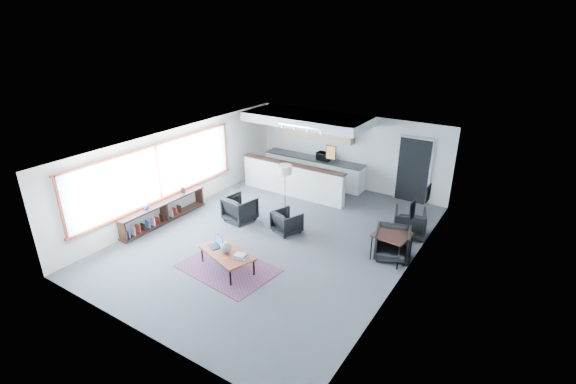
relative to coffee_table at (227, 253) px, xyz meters
The scene contains 21 objects.
room 2.11m from the coffee_table, 86.07° to the left, with size 7.02×9.02×2.62m.
window 3.63m from the coffee_table, 163.16° to the left, with size 0.10×5.95×1.66m.
console 3.28m from the coffee_table, 164.82° to the left, with size 0.35×3.00×0.80m.
kitchenette 5.80m from the coffee_table, 100.76° to the left, with size 4.20×1.96×2.60m.
doorway 6.81m from the coffee_table, 68.99° to the left, with size 1.10×0.12×2.15m.
track_light 4.64m from the coffee_table, 96.37° to the left, with size 1.60×0.07×0.15m.
wall_art_lower 4.42m from the coffee_table, 32.68° to the left, with size 0.03×0.38×0.48m.
wall_art_upper 5.21m from the coffee_table, 45.07° to the left, with size 0.03×0.34×0.44m.
kilim_rug 0.41m from the coffee_table, 57.99° to the left, with size 2.39×1.75×0.01m.
coffee_table is the anchor object (origin of this frame).
laptop 0.42m from the coffee_table, 164.90° to the left, with size 0.43×0.39×0.25m.
ceramic_pot 0.17m from the coffee_table, 75.32° to the right, with size 0.27×0.27×0.27m.
book_stack 0.44m from the coffee_table, ahead, with size 0.33×0.28×0.09m.
coaster 0.28m from the coffee_table, 58.40° to the right, with size 0.12×0.12×0.01m.
armchair_left 2.58m from the coffee_table, 121.89° to the left, with size 0.80×0.75×0.82m, color black.
armchair_right 2.32m from the coffee_table, 84.85° to the left, with size 0.68×0.64×0.70m, color black.
floor_lamp 3.69m from the coffee_table, 100.40° to the left, with size 0.56×0.56×1.47m.
dining_table 4.05m from the coffee_table, 39.27° to the left, with size 0.90×0.90×0.68m.
dining_chair_near 4.09m from the coffee_table, 40.02° to the left, with size 0.71×0.66×0.73m, color black.
dining_chair_far 5.08m from the coffee_table, 51.98° to the left, with size 0.69×0.64×0.71m, color black.
microwave 6.13m from the coffee_table, 96.16° to the left, with size 0.50×0.27×0.34m, color black.
Camera 1 is at (5.70, -8.30, 5.60)m, focal length 26.00 mm.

